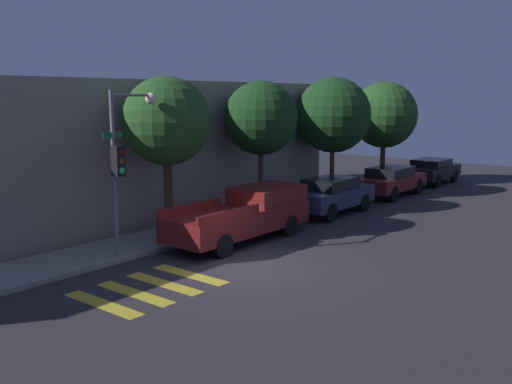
{
  "coord_description": "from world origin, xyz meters",
  "views": [
    {
      "loc": [
        -12.29,
        -10.21,
        4.92
      ],
      "look_at": [
        2.97,
        2.1,
        1.6
      ],
      "focal_mm": 40.0,
      "sensor_mm": 36.0,
      "label": 1
    }
  ],
  "objects_px": {
    "tree_near_corner": "(167,122)",
    "traffic_light_pole": "(125,149)",
    "pickup_truck": "(245,214)",
    "sedan_near_corner": "(331,195)",
    "tree_behind_truck": "(384,115)",
    "tree_midblock": "(261,118)",
    "sedan_far_end": "(432,170)",
    "tree_far_end": "(333,115)",
    "sedan_middle": "(391,180)"
  },
  "relations": [
    {
      "from": "tree_near_corner",
      "to": "traffic_light_pole",
      "type": "bearing_deg",
      "value": -159.72
    },
    {
      "from": "pickup_truck",
      "to": "sedan_near_corner",
      "type": "xyz_separation_m",
      "value": [
        5.64,
        0.0,
        -0.08
      ]
    },
    {
      "from": "traffic_light_pole",
      "to": "tree_behind_truck",
      "type": "bearing_deg",
      "value": 2.85
    },
    {
      "from": "sedan_near_corner",
      "to": "tree_behind_truck",
      "type": "bearing_deg",
      "value": 13.65
    },
    {
      "from": "traffic_light_pole",
      "to": "tree_midblock",
      "type": "bearing_deg",
      "value": 6.92
    },
    {
      "from": "pickup_truck",
      "to": "tree_behind_truck",
      "type": "height_order",
      "value": "tree_behind_truck"
    },
    {
      "from": "traffic_light_pole",
      "to": "tree_near_corner",
      "type": "height_order",
      "value": "tree_near_corner"
    },
    {
      "from": "pickup_truck",
      "to": "sedan_far_end",
      "type": "relative_size",
      "value": 1.35
    },
    {
      "from": "sedan_near_corner",
      "to": "tree_far_end",
      "type": "relative_size",
      "value": 0.75
    },
    {
      "from": "pickup_truck",
      "to": "sedan_near_corner",
      "type": "height_order",
      "value": "pickup_truck"
    },
    {
      "from": "traffic_light_pole",
      "to": "tree_far_end",
      "type": "height_order",
      "value": "tree_far_end"
    },
    {
      "from": "tree_near_corner",
      "to": "tree_far_end",
      "type": "bearing_deg",
      "value": 0.0
    },
    {
      "from": "traffic_light_pole",
      "to": "tree_midblock",
      "type": "distance_m",
      "value": 7.73
    },
    {
      "from": "tree_near_corner",
      "to": "tree_midblock",
      "type": "height_order",
      "value": "tree_near_corner"
    },
    {
      "from": "traffic_light_pole",
      "to": "sedan_near_corner",
      "type": "height_order",
      "value": "traffic_light_pole"
    },
    {
      "from": "sedan_middle",
      "to": "tree_near_corner",
      "type": "relative_size",
      "value": 0.82
    },
    {
      "from": "tree_near_corner",
      "to": "tree_midblock",
      "type": "bearing_deg",
      "value": 0.0
    },
    {
      "from": "sedan_middle",
      "to": "tree_behind_truck",
      "type": "relative_size",
      "value": 0.8
    },
    {
      "from": "tree_midblock",
      "to": "pickup_truck",
      "type": "bearing_deg",
      "value": -148.9
    },
    {
      "from": "tree_far_end",
      "to": "tree_near_corner",
      "type": "bearing_deg",
      "value": -180.0
    },
    {
      "from": "sedan_near_corner",
      "to": "tree_near_corner",
      "type": "xyz_separation_m",
      "value": [
        -7.13,
        2.2,
        3.22
      ]
    },
    {
      "from": "sedan_near_corner",
      "to": "tree_midblock",
      "type": "bearing_deg",
      "value": 132.23
    },
    {
      "from": "sedan_middle",
      "to": "tree_far_end",
      "type": "bearing_deg",
      "value": 131.94
    },
    {
      "from": "sedan_far_end",
      "to": "tree_midblock",
      "type": "bearing_deg",
      "value": 170.23
    },
    {
      "from": "sedan_far_end",
      "to": "tree_behind_truck",
      "type": "relative_size",
      "value": 0.74
    },
    {
      "from": "sedan_far_end",
      "to": "sedan_middle",
      "type": "bearing_deg",
      "value": -180.0
    },
    {
      "from": "sedan_near_corner",
      "to": "sedan_far_end",
      "type": "height_order",
      "value": "sedan_near_corner"
    },
    {
      "from": "traffic_light_pole",
      "to": "sedan_far_end",
      "type": "height_order",
      "value": "traffic_light_pole"
    },
    {
      "from": "sedan_middle",
      "to": "tree_midblock",
      "type": "bearing_deg",
      "value": 163.85
    },
    {
      "from": "sedan_middle",
      "to": "tree_behind_truck",
      "type": "bearing_deg",
      "value": 32.45
    },
    {
      "from": "pickup_truck",
      "to": "tree_midblock",
      "type": "xyz_separation_m",
      "value": [
        3.64,
        2.2,
        3.1
      ]
    },
    {
      "from": "sedan_far_end",
      "to": "tree_behind_truck",
      "type": "distance_m",
      "value": 4.15
    },
    {
      "from": "sedan_near_corner",
      "to": "tree_far_end",
      "type": "xyz_separation_m",
      "value": [
        3.62,
        2.2,
        3.15
      ]
    },
    {
      "from": "pickup_truck",
      "to": "tree_far_end",
      "type": "relative_size",
      "value": 0.98
    },
    {
      "from": "sedan_near_corner",
      "to": "tree_behind_truck",
      "type": "xyz_separation_m",
      "value": [
        9.05,
        2.2,
        3.02
      ]
    },
    {
      "from": "pickup_truck",
      "to": "sedan_far_end",
      "type": "xyz_separation_m",
      "value": [
        16.4,
        0.0,
        -0.13
      ]
    },
    {
      "from": "pickup_truck",
      "to": "tree_near_corner",
      "type": "relative_size",
      "value": 1.02
    },
    {
      "from": "tree_far_end",
      "to": "sedan_near_corner",
      "type": "bearing_deg",
      "value": -148.74
    },
    {
      "from": "sedan_far_end",
      "to": "tree_far_end",
      "type": "xyz_separation_m",
      "value": [
        -7.15,
        2.2,
        3.21
      ]
    },
    {
      "from": "traffic_light_pole",
      "to": "sedan_middle",
      "type": "height_order",
      "value": "traffic_light_pole"
    },
    {
      "from": "sedan_far_end",
      "to": "tree_far_end",
      "type": "distance_m",
      "value": 8.14
    },
    {
      "from": "pickup_truck",
      "to": "sedan_middle",
      "type": "bearing_deg",
      "value": -0.0
    },
    {
      "from": "traffic_light_pole",
      "to": "tree_behind_truck",
      "type": "xyz_separation_m",
      "value": [
        18.69,
        0.93,
        0.49
      ]
    },
    {
      "from": "traffic_light_pole",
      "to": "sedan_far_end",
      "type": "relative_size",
      "value": 1.21
    },
    {
      "from": "tree_near_corner",
      "to": "tree_far_end",
      "type": "distance_m",
      "value": 10.75
    },
    {
      "from": "tree_near_corner",
      "to": "tree_midblock",
      "type": "xyz_separation_m",
      "value": [
        5.14,
        0.0,
        -0.05
      ]
    },
    {
      "from": "tree_far_end",
      "to": "pickup_truck",
      "type": "bearing_deg",
      "value": -166.65
    },
    {
      "from": "tree_far_end",
      "to": "sedan_far_end",
      "type": "bearing_deg",
      "value": -17.08
    },
    {
      "from": "tree_behind_truck",
      "to": "sedan_far_end",
      "type": "bearing_deg",
      "value": -51.94
    },
    {
      "from": "sedan_middle",
      "to": "sedan_far_end",
      "type": "distance_m",
      "value": 5.18
    }
  ]
}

